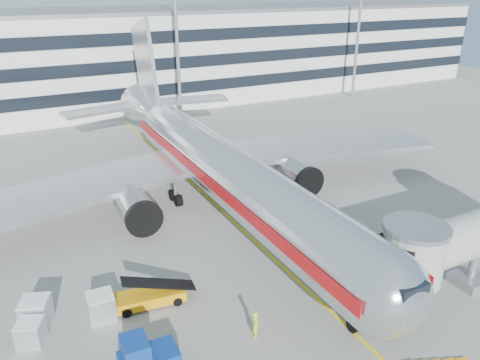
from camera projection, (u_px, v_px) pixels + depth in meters
name	position (u px, v px, depth m)	size (l,w,h in m)	color
ground	(282.00, 266.00, 35.02)	(180.00, 180.00, 0.00)	gray
lead_in_line	(224.00, 213.00, 43.18)	(0.25, 70.00, 0.01)	yellow
main_jet	(215.00, 164.00, 42.94)	(50.95, 48.70, 16.06)	silver
terminal	(101.00, 58.00, 79.29)	(150.00, 24.25, 15.60)	silver
light_mast_centre	(176.00, 18.00, 66.93)	(2.40, 1.20, 25.45)	gray
light_mast_east	(360.00, 12.00, 81.42)	(2.40, 1.20, 25.45)	gray
belt_loader	(150.00, 296.00, 30.65)	(4.83, 2.19, 2.27)	orange
baggage_tug	(145.00, 357.00, 25.11)	(3.21, 2.12, 2.36)	navy
cargo_container_left	(36.00, 312.00, 28.81)	(2.14, 2.14, 1.75)	silver
cargo_container_right	(31.00, 332.00, 27.30)	(1.88, 1.88, 1.51)	silver
cargo_container_front	(101.00, 306.00, 29.32)	(1.67, 1.67, 1.71)	silver
ramp_worker	(256.00, 325.00, 27.76)	(0.63, 0.41, 1.72)	#CBFF1A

